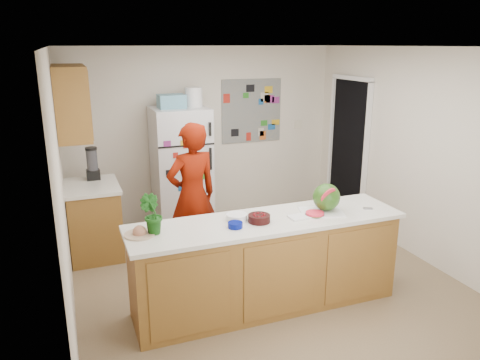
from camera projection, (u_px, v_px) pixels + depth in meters
name	position (u px, v px, depth m)	size (l,w,h in m)	color
floor	(264.00, 280.00, 5.22)	(4.00, 4.50, 0.02)	brown
wall_back	(204.00, 134.00, 6.90)	(4.00, 0.02, 2.50)	beige
wall_left	(60.00, 192.00, 4.18)	(0.02, 4.50, 2.50)	beige
wall_right	(420.00, 155.00, 5.56)	(0.02, 4.50, 2.50)	beige
ceiling	(268.00, 45.00, 4.52)	(4.00, 4.50, 0.02)	white
doorway	(349.00, 150.00, 6.91)	(0.03, 0.85, 2.04)	black
peninsula_base	(266.00, 265.00, 4.58)	(2.60, 0.62, 0.88)	brown
peninsula_top	(267.00, 221.00, 4.45)	(2.68, 0.70, 0.04)	silver
side_counter_base	(94.00, 221.00, 5.74)	(0.60, 0.80, 0.86)	brown
side_counter_top	(91.00, 186.00, 5.61)	(0.64, 0.84, 0.04)	silver
upper_cabinets	(71.00, 102.00, 5.23)	(0.35, 1.00, 0.80)	brown
refrigerator	(181.00, 169.00, 6.52)	(0.75, 0.70, 1.70)	silver
fridge_top_bin	(171.00, 101.00, 6.22)	(0.35, 0.28, 0.18)	#5999B2
photo_collage	(252.00, 111.00, 7.05)	(0.95, 0.01, 0.95)	slate
person	(192.00, 196.00, 5.34)	(0.62, 0.41, 1.70)	#6B1103
blender_appliance	(92.00, 164.00, 5.78)	(0.13, 0.13, 0.38)	black
cutting_board	(321.00, 212.00, 4.63)	(0.42, 0.31, 0.01)	white
watermelon	(326.00, 197.00, 4.63)	(0.27, 0.27, 0.27)	#1A4E13
watermelon_slice	(315.00, 213.00, 4.54)	(0.18, 0.18, 0.02)	red
cherry_bowl	(259.00, 218.00, 4.37)	(0.21, 0.21, 0.07)	black
white_bowl	(237.00, 217.00, 4.42)	(0.20, 0.20, 0.06)	white
cobalt_bowl	(235.00, 225.00, 4.24)	(0.14, 0.14, 0.05)	#000A67
plate	(140.00, 234.00, 4.08)	(0.27, 0.27, 0.02)	beige
paper_towel	(298.00, 217.00, 4.48)	(0.16, 0.14, 0.02)	white
keys	(368.00, 209.00, 4.72)	(0.09, 0.04, 0.01)	gray
potted_plant	(151.00, 214.00, 4.07)	(0.20, 0.16, 0.35)	#0D480F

